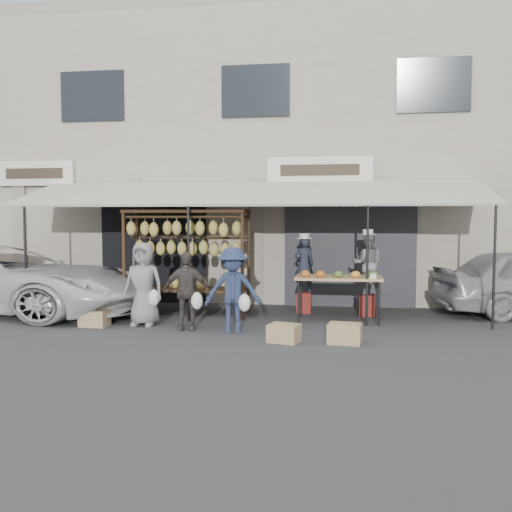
{
  "coord_description": "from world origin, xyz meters",
  "views": [
    {
      "loc": [
        2.0,
        -9.83,
        2.09
      ],
      "look_at": [
        0.32,
        1.4,
        1.3
      ],
      "focal_mm": 40.0,
      "sensor_mm": 36.0,
      "label": 1
    }
  ],
  "objects_px": {
    "crate_near_b": "(345,334)",
    "crate_far": "(95,318)",
    "banana_rack": "(186,241)",
    "customer_mid": "(186,291)",
    "crate_near_a": "(284,333)",
    "vendor_right": "(368,264)",
    "customer_right": "(233,290)",
    "produce_table": "(339,278)",
    "vendor_left": "(304,265)",
    "customer_left": "(143,284)"
  },
  "relations": [
    {
      "from": "customer_right",
      "to": "crate_near_b",
      "type": "xyz_separation_m",
      "value": [
        1.99,
        -0.61,
        -0.61
      ]
    },
    {
      "from": "crate_near_a",
      "to": "vendor_left",
      "type": "bearing_deg",
      "value": 87.31
    },
    {
      "from": "produce_table",
      "to": "vendor_right",
      "type": "xyz_separation_m",
      "value": [
        0.59,
        0.74,
        0.23
      ]
    },
    {
      "from": "customer_left",
      "to": "banana_rack",
      "type": "bearing_deg",
      "value": 71.03
    },
    {
      "from": "customer_mid",
      "to": "crate_far",
      "type": "height_order",
      "value": "customer_mid"
    },
    {
      "from": "customer_right",
      "to": "produce_table",
      "type": "bearing_deg",
      "value": 26.55
    },
    {
      "from": "banana_rack",
      "to": "produce_table",
      "type": "distance_m",
      "value": 3.27
    },
    {
      "from": "customer_mid",
      "to": "customer_left",
      "type": "bearing_deg",
      "value": 157.68
    },
    {
      "from": "vendor_right",
      "to": "crate_far",
      "type": "distance_m",
      "value": 5.61
    },
    {
      "from": "produce_table",
      "to": "crate_near_b",
      "type": "height_order",
      "value": "produce_table"
    },
    {
      "from": "banana_rack",
      "to": "crate_near_a",
      "type": "relative_size",
      "value": 5.24
    },
    {
      "from": "banana_rack",
      "to": "customer_mid",
      "type": "relative_size",
      "value": 1.8
    },
    {
      "from": "produce_table",
      "to": "vendor_left",
      "type": "height_order",
      "value": "vendor_left"
    },
    {
      "from": "banana_rack",
      "to": "crate_far",
      "type": "relative_size",
      "value": 5.16
    },
    {
      "from": "vendor_right",
      "to": "crate_near_a",
      "type": "distance_m",
      "value": 3.27
    },
    {
      "from": "crate_near_a",
      "to": "crate_near_b",
      "type": "distance_m",
      "value": 1.0
    },
    {
      "from": "crate_near_b",
      "to": "crate_far",
      "type": "height_order",
      "value": "crate_near_b"
    },
    {
      "from": "vendor_right",
      "to": "crate_near_a",
      "type": "xyz_separation_m",
      "value": [
        -1.48,
        -2.75,
        -0.95
      ]
    },
    {
      "from": "banana_rack",
      "to": "crate_near_b",
      "type": "relative_size",
      "value": 4.84
    },
    {
      "from": "vendor_left",
      "to": "crate_far",
      "type": "height_order",
      "value": "vendor_left"
    },
    {
      "from": "crate_near_a",
      "to": "customer_right",
      "type": "bearing_deg",
      "value": 146.09
    },
    {
      "from": "crate_far",
      "to": "produce_table",
      "type": "bearing_deg",
      "value": 14.38
    },
    {
      "from": "customer_right",
      "to": "crate_near_b",
      "type": "height_order",
      "value": "customer_right"
    },
    {
      "from": "banana_rack",
      "to": "vendor_left",
      "type": "height_order",
      "value": "banana_rack"
    },
    {
      "from": "vendor_right",
      "to": "customer_left",
      "type": "bearing_deg",
      "value": 24.11
    },
    {
      "from": "customer_left",
      "to": "customer_right",
      "type": "bearing_deg",
      "value": -8.09
    },
    {
      "from": "customer_left",
      "to": "customer_right",
      "type": "height_order",
      "value": "customer_left"
    },
    {
      "from": "produce_table",
      "to": "vendor_right",
      "type": "bearing_deg",
      "value": 51.37
    },
    {
      "from": "customer_mid",
      "to": "vendor_right",
      "type": "bearing_deg",
      "value": 23.47
    },
    {
      "from": "vendor_left",
      "to": "crate_near_b",
      "type": "relative_size",
      "value": 2.25
    },
    {
      "from": "vendor_left",
      "to": "customer_left",
      "type": "bearing_deg",
      "value": 14.68
    },
    {
      "from": "customer_right",
      "to": "crate_near_a",
      "type": "xyz_separation_m",
      "value": [
        0.99,
        -0.67,
        -0.62
      ]
    },
    {
      "from": "customer_left",
      "to": "crate_near_b",
      "type": "relative_size",
      "value": 2.97
    },
    {
      "from": "crate_near_a",
      "to": "banana_rack",
      "type": "bearing_deg",
      "value": 135.16
    },
    {
      "from": "customer_right",
      "to": "crate_near_a",
      "type": "bearing_deg",
      "value": -42.9
    },
    {
      "from": "produce_table",
      "to": "crate_near_b",
      "type": "relative_size",
      "value": 3.16
    },
    {
      "from": "customer_mid",
      "to": "crate_near_a",
      "type": "relative_size",
      "value": 2.91
    },
    {
      "from": "vendor_left",
      "to": "customer_right",
      "type": "distance_m",
      "value": 2.57
    },
    {
      "from": "banana_rack",
      "to": "customer_right",
      "type": "relative_size",
      "value": 1.69
    },
    {
      "from": "produce_table",
      "to": "crate_near_a",
      "type": "relative_size",
      "value": 3.42
    },
    {
      "from": "customer_right",
      "to": "crate_far",
      "type": "relative_size",
      "value": 3.06
    },
    {
      "from": "customer_mid",
      "to": "crate_near_a",
      "type": "distance_m",
      "value": 2.13
    },
    {
      "from": "crate_near_b",
      "to": "customer_mid",
      "type": "bearing_deg",
      "value": 165.94
    },
    {
      "from": "customer_right",
      "to": "crate_far",
      "type": "distance_m",
      "value": 2.79
    },
    {
      "from": "vendor_left",
      "to": "customer_mid",
      "type": "distance_m",
      "value": 3.0
    },
    {
      "from": "produce_table",
      "to": "crate_near_b",
      "type": "distance_m",
      "value": 2.08
    },
    {
      "from": "vendor_right",
      "to": "crate_near_a",
      "type": "relative_size",
      "value": 2.61
    },
    {
      "from": "banana_rack",
      "to": "customer_mid",
      "type": "bearing_deg",
      "value": -75.25
    },
    {
      "from": "banana_rack",
      "to": "crate_far",
      "type": "bearing_deg",
      "value": -134.45
    },
    {
      "from": "crate_near_b",
      "to": "produce_table",
      "type": "bearing_deg",
      "value": 93.28
    }
  ]
}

